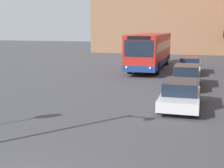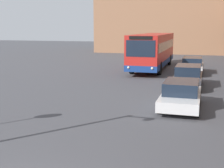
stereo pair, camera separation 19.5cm
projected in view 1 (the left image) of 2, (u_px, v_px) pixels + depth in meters
name	position (u px, v px, depth m)	size (l,w,h in m)	color
building_backdrop_far	(176.00, 5.00, 49.07)	(26.00, 8.00, 15.02)	#996B4C
city_bus	(150.00, 50.00, 30.03)	(2.68, 12.02, 3.37)	red
parked_car_front	(180.00, 94.00, 15.62)	(1.91, 4.45, 1.36)	silver
parked_car_middle	(186.00, 76.00, 21.26)	(1.87, 4.80, 1.46)	#38383D
parked_car_back	(190.00, 65.00, 27.43)	(1.85, 4.84, 1.41)	silver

